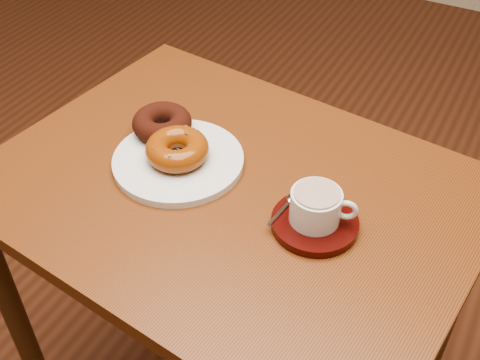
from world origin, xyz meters
The scene contains 7 objects.
cafe_table centered at (0.25, 0.22, 0.69)m, with size 0.95×0.76×0.82m.
donut_plate centered at (0.13, 0.22, 0.83)m, with size 0.25×0.25×0.02m, color silver.
donut_cinnamon centered at (0.06, 0.28, 0.86)m, with size 0.12×0.12×0.04m, color #38130B.
donut_caramel centered at (0.13, 0.22, 0.86)m, with size 0.16×0.16×0.04m.
saucer centered at (0.42, 0.19, 0.83)m, with size 0.15×0.15×0.02m, color #340907.
coffee_cup centered at (0.42, 0.19, 0.87)m, with size 0.11×0.09×0.06m.
teaspoon centered at (0.37, 0.21, 0.84)m, with size 0.02×0.10×0.01m.
Camera 1 is at (0.65, -0.49, 1.56)m, focal length 45.00 mm.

